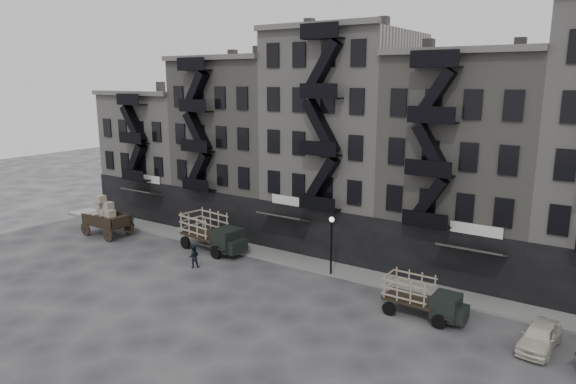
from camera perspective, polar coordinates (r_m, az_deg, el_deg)
The scene contains 14 objects.
ground at distance 35.97m, azimuth -1.53°, elevation -9.59°, with size 140.00×140.00×0.00m, color #38383A.
sidewalk at distance 38.86m, azimuth 1.69°, elevation -7.76°, with size 55.00×2.50×0.15m, color slate.
building_west at distance 54.50m, azimuth -12.90°, elevation 4.24°, with size 10.00×11.35×13.20m.
building_midwest at distance 47.58m, azimuth -4.62°, elevation 5.18°, with size 10.00×11.35×16.20m.
building_center at distance 42.04m, azimuth 6.18°, elevation 5.56°, with size 10.00×11.35×18.20m.
building_mideast at distance 38.64m, azimuth 19.41°, elevation 2.82°, with size 10.00×11.35×16.20m.
lamp_post at distance 35.61m, azimuth 4.84°, elevation -5.10°, with size 0.36×0.36×4.28m.
horse at distance 50.43m, azimuth -18.53°, elevation -2.72°, with size 0.92×2.03×1.71m, color silver.
wagon at distance 47.64m, azimuth -19.67°, elevation -2.17°, with size 4.30×2.33×3.62m.
stake_truck_west at distance 41.48m, azimuth -8.42°, elevation -4.21°, with size 6.14×3.06×2.97m.
stake_truck_east at distance 31.08m, azimuth 14.73°, elevation -11.01°, with size 4.72×2.01×2.35m.
car_east at distance 30.05m, azimuth 26.17°, elevation -14.21°, with size 1.57×3.89×1.33m, color silver.
pedestrian_west at distance 48.40m, azimuth -17.00°, elevation -3.30°, with size 0.59×0.39×1.62m, color black.
pedestrian_mid at distance 38.31m, azimuth -10.42°, elevation -7.10°, with size 0.79×0.61×1.62m, color black.
Camera 1 is at (19.27, -27.20, 13.51)m, focal length 32.00 mm.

